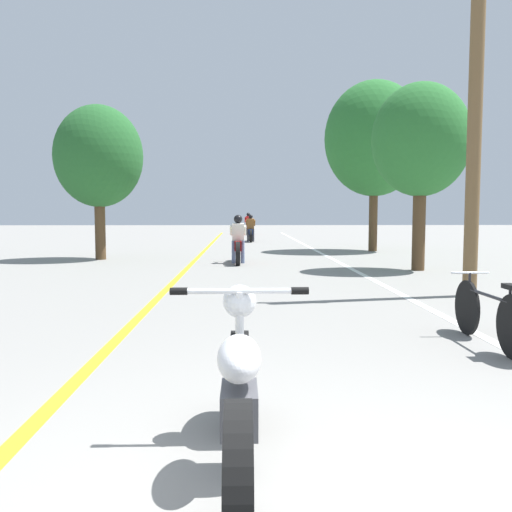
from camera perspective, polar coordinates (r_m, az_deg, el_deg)
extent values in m
cube|color=yellow|center=(15.03, -6.96, -0.97)|extent=(0.14, 48.00, 0.01)
cube|color=white|center=(15.23, 9.23, -0.92)|extent=(0.14, 48.00, 0.01)
cylinder|color=brown|center=(10.28, 22.11, 15.47)|extent=(0.24, 0.24, 6.90)
cylinder|color=#513A23|center=(14.19, 16.78, 3.55)|extent=(0.32, 0.32, 2.48)
ellipsoid|color=#286B2D|center=(14.30, 16.97, 11.64)|extent=(2.44, 2.19, 2.80)
cylinder|color=#513A23|center=(20.86, 12.24, 4.65)|extent=(0.32, 0.32, 3.02)
ellipsoid|color=#286B2D|center=(21.04, 12.37, 11.98)|extent=(3.71, 3.34, 4.27)
cylinder|color=#513A23|center=(17.41, -16.10, 3.45)|extent=(0.32, 0.32, 2.32)
ellipsoid|color=#235B28|center=(17.49, -16.25, 10.06)|extent=(2.70, 2.43, 3.10)
cylinder|color=black|center=(3.75, -1.72, -12.88)|extent=(0.12, 0.66, 0.66)
cylinder|color=black|center=(2.48, -1.85, -22.35)|extent=(0.12, 0.66, 0.66)
ellipsoid|color=silver|center=(3.00, -1.78, -10.68)|extent=(0.24, 0.55, 0.24)
cube|color=#4C4C51|center=(3.09, -1.77, -15.79)|extent=(0.20, 0.36, 0.24)
cylinder|color=silver|center=(3.58, -1.73, -8.50)|extent=(0.06, 0.23, 0.65)
cylinder|color=silver|center=(3.43, -1.75, -3.70)|extent=(0.77, 0.04, 0.04)
cylinder|color=black|center=(3.45, -8.15, -3.69)|extent=(0.11, 0.05, 0.05)
cylinder|color=black|center=(3.45, 4.65, -3.67)|extent=(0.11, 0.05, 0.05)
sphere|color=silver|center=(3.53, -1.74, -4.78)|extent=(0.22, 0.22, 0.22)
cylinder|color=black|center=(16.29, -1.87, 0.64)|extent=(0.12, 0.66, 0.66)
cylinder|color=black|center=(14.87, -1.91, 0.26)|extent=(0.12, 0.66, 0.66)
cube|color=maroon|center=(15.57, -1.89, 1.12)|extent=(0.20, 0.92, 0.28)
cylinder|color=silver|center=(16.16, -1.88, 3.02)|extent=(0.50, 0.03, 0.03)
cylinder|color=slate|center=(15.53, -2.37, 0.43)|extent=(0.11, 0.11, 0.65)
cylinder|color=slate|center=(15.53, -1.41, 0.43)|extent=(0.11, 0.11, 0.65)
cube|color=silver|center=(15.53, -1.90, 2.54)|extent=(0.34, 0.27, 0.52)
cylinder|color=silver|center=(15.69, -2.63, 2.74)|extent=(0.08, 0.41, 0.32)
cylinder|color=silver|center=(15.69, -1.16, 2.74)|extent=(0.08, 0.41, 0.32)
sphere|color=black|center=(15.56, -1.90, 3.91)|extent=(0.25, 0.25, 0.25)
cylinder|color=black|center=(27.72, -0.59, 2.24)|extent=(0.12, 0.62, 0.62)
cylinder|color=black|center=(26.36, -0.55, 2.12)|extent=(0.12, 0.62, 0.62)
cube|color=navy|center=(27.03, -0.57, 2.56)|extent=(0.20, 0.87, 0.28)
cylinder|color=silver|center=(27.60, -0.59, 3.61)|extent=(0.50, 0.03, 0.03)
cylinder|color=#38383D|center=(26.99, -0.85, 2.19)|extent=(0.11, 0.11, 0.63)
cylinder|color=#38383D|center=(26.99, -0.29, 2.19)|extent=(0.11, 0.11, 0.63)
cube|color=brown|center=(27.00, -0.57, 3.40)|extent=(0.34, 0.27, 0.54)
cylinder|color=brown|center=(27.16, -1.00, 3.52)|extent=(0.08, 0.42, 0.33)
cylinder|color=brown|center=(27.17, -0.15, 3.52)|extent=(0.08, 0.42, 0.33)
sphere|color=black|center=(27.04, -0.57, 4.17)|extent=(0.21, 0.21, 0.21)
cylinder|color=black|center=(36.59, -0.83, 2.80)|extent=(0.12, 0.61, 0.61)
cylinder|color=black|center=(35.06, -0.81, 2.72)|extent=(0.12, 0.61, 0.61)
cube|color=maroon|center=(35.82, -0.82, 3.05)|extent=(0.20, 0.98, 0.28)
cylinder|color=silver|center=(36.47, -0.83, 3.82)|extent=(0.50, 0.03, 0.03)
cylinder|color=#282D3D|center=(35.77, -1.03, 2.77)|extent=(0.11, 0.11, 0.62)
cylinder|color=#282D3D|center=(35.78, -0.61, 2.77)|extent=(0.11, 0.11, 0.62)
cube|color=red|center=(35.79, -0.82, 3.75)|extent=(0.34, 0.28, 0.61)
cylinder|color=red|center=(35.95, -1.14, 3.84)|extent=(0.08, 0.48, 0.37)
cylinder|color=red|center=(35.95, -0.50, 3.84)|extent=(0.08, 0.48, 0.37)
sphere|color=black|center=(35.83, -0.82, 4.40)|extent=(0.23, 0.23, 0.23)
cylinder|color=black|center=(6.95, 21.33, -5.07)|extent=(0.04, 0.65, 0.65)
cylinder|color=black|center=(6.42, 23.29, -3.85)|extent=(0.04, 0.88, 0.04)
cylinder|color=black|center=(6.01, 25.15, -4.79)|extent=(0.03, 0.03, 0.39)
cube|color=black|center=(5.98, 25.22, -2.94)|extent=(0.10, 0.20, 0.05)
cylinder|color=black|center=(6.87, 21.54, -3.40)|extent=(0.03, 0.03, 0.42)
cylinder|color=silver|center=(6.85, 21.59, -1.64)|extent=(0.44, 0.03, 0.03)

